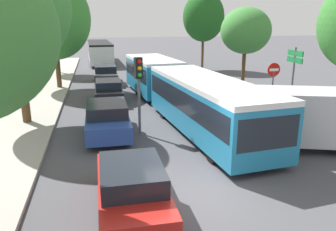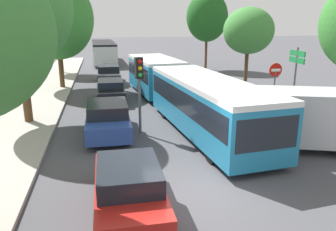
{
  "view_description": "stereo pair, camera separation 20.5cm",
  "coord_description": "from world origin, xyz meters",
  "px_view_note": "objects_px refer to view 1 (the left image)",
  "views": [
    {
      "loc": [
        -2.53,
        -8.2,
        4.84
      ],
      "look_at": [
        0.2,
        4.18,
        1.2
      ],
      "focal_mm": 35.0,
      "sensor_mm": 36.0,
      "label": 1
    },
    {
      "loc": [
        -2.33,
        -8.24,
        4.84
      ],
      "look_at": [
        0.2,
        4.18,
        1.2
      ],
      "focal_mm": 35.0,
      "sensor_mm": 36.0,
      "label": 2
    }
  ],
  "objects_px": {
    "queued_car_red": "(132,188)",
    "tree_right_far": "(204,17)",
    "queued_car_blue": "(107,119)",
    "no_entry_sign": "(273,81)",
    "tree_left_mid": "(13,7)",
    "tree_right_mid": "(246,31)",
    "tree_left_distant": "(55,27)",
    "queued_car_black": "(109,90)",
    "traffic_light": "(139,79)",
    "city_bus_rear": "(100,51)",
    "tree_left_far": "(54,20)",
    "direction_sign_post": "(294,68)",
    "white_van": "(305,117)",
    "articulated_bus": "(179,87)",
    "queued_car_graphite": "(106,74)"
  },
  "relations": [
    {
      "from": "tree_right_mid",
      "to": "tree_right_far",
      "type": "relative_size",
      "value": 0.75
    },
    {
      "from": "traffic_light",
      "to": "tree_right_far",
      "type": "bearing_deg",
      "value": 141.65
    },
    {
      "from": "tree_left_mid",
      "to": "city_bus_rear",
      "type": "bearing_deg",
      "value": 80.87
    },
    {
      "from": "queued_car_black",
      "to": "traffic_light",
      "type": "height_order",
      "value": "traffic_light"
    },
    {
      "from": "city_bus_rear",
      "to": "tree_left_mid",
      "type": "height_order",
      "value": "tree_left_mid"
    },
    {
      "from": "queued_car_red",
      "to": "tree_left_far",
      "type": "xyz_separation_m",
      "value": [
        -3.42,
        17.53,
        4.21
      ]
    },
    {
      "from": "tree_left_distant",
      "to": "tree_right_far",
      "type": "bearing_deg",
      "value": 0.51
    },
    {
      "from": "articulated_bus",
      "to": "city_bus_rear",
      "type": "distance_m",
      "value": 24.68
    },
    {
      "from": "tree_left_distant",
      "to": "traffic_light",
      "type": "bearing_deg",
      "value": -74.54
    },
    {
      "from": "queued_car_red",
      "to": "tree_right_far",
      "type": "distance_m",
      "value": 27.68
    },
    {
      "from": "queued_car_graphite",
      "to": "tree_left_distant",
      "type": "relative_size",
      "value": 0.67
    },
    {
      "from": "city_bus_rear",
      "to": "tree_right_mid",
      "type": "xyz_separation_m",
      "value": [
        9.59,
        -19.88,
        2.8
      ]
    },
    {
      "from": "queued_car_black",
      "to": "articulated_bus",
      "type": "bearing_deg",
      "value": -134.85
    },
    {
      "from": "tree_left_mid",
      "to": "tree_right_far",
      "type": "height_order",
      "value": "tree_left_mid"
    },
    {
      "from": "articulated_bus",
      "to": "tree_left_far",
      "type": "distance_m",
      "value": 11.42
    },
    {
      "from": "articulated_bus",
      "to": "queued_car_black",
      "type": "relative_size",
      "value": 4.32
    },
    {
      "from": "no_entry_sign",
      "to": "tree_left_mid",
      "type": "xyz_separation_m",
      "value": [
        -12.33,
        1.23,
        3.58
      ]
    },
    {
      "from": "city_bus_rear",
      "to": "tree_left_distant",
      "type": "bearing_deg",
      "value": 152.85
    },
    {
      "from": "tree_left_far",
      "to": "tree_left_distant",
      "type": "relative_size",
      "value": 1.27
    },
    {
      "from": "queued_car_blue",
      "to": "no_entry_sign",
      "type": "xyz_separation_m",
      "value": [
        8.55,
        1.23,
        1.12
      ]
    },
    {
      "from": "no_entry_sign",
      "to": "tree_left_far",
      "type": "distance_m",
      "value": 15.6
    },
    {
      "from": "city_bus_rear",
      "to": "queued_car_black",
      "type": "bearing_deg",
      "value": 178.88
    },
    {
      "from": "queued_car_red",
      "to": "no_entry_sign",
      "type": "xyz_separation_m",
      "value": [
        8.18,
        7.55,
        1.17
      ]
    },
    {
      "from": "queued_car_black",
      "to": "tree_right_far",
      "type": "relative_size",
      "value": 0.5
    },
    {
      "from": "queued_car_graphite",
      "to": "tree_left_far",
      "type": "height_order",
      "value": "tree_left_far"
    },
    {
      "from": "tree_left_mid",
      "to": "tree_right_mid",
      "type": "relative_size",
      "value": 1.4
    },
    {
      "from": "white_van",
      "to": "tree_left_mid",
      "type": "height_order",
      "value": "tree_left_mid"
    },
    {
      "from": "queued_car_blue",
      "to": "no_entry_sign",
      "type": "height_order",
      "value": "no_entry_sign"
    },
    {
      "from": "articulated_bus",
      "to": "no_entry_sign",
      "type": "xyz_separation_m",
      "value": [
        4.59,
        -1.67,
        0.45
      ]
    },
    {
      "from": "traffic_light",
      "to": "direction_sign_post",
      "type": "relative_size",
      "value": 0.94
    },
    {
      "from": "direction_sign_post",
      "to": "tree_left_mid",
      "type": "relative_size",
      "value": 0.44
    },
    {
      "from": "queued_car_red",
      "to": "white_van",
      "type": "xyz_separation_m",
      "value": [
        7.15,
        3.19,
        0.54
      ]
    },
    {
      "from": "queued_car_red",
      "to": "tree_right_mid",
      "type": "xyz_separation_m",
      "value": [
        9.44,
        13.74,
        3.53
      ]
    },
    {
      "from": "white_van",
      "to": "direction_sign_post",
      "type": "relative_size",
      "value": 1.49
    },
    {
      "from": "city_bus_rear",
      "to": "tree_left_mid",
      "type": "distance_m",
      "value": 25.48
    },
    {
      "from": "city_bus_rear",
      "to": "direction_sign_post",
      "type": "bearing_deg",
      "value": -161.8
    },
    {
      "from": "queued_car_graphite",
      "to": "tree_left_mid",
      "type": "bearing_deg",
      "value": 158.6
    },
    {
      "from": "no_entry_sign",
      "to": "queued_car_black",
      "type": "bearing_deg",
      "value": -122.89
    },
    {
      "from": "direction_sign_post",
      "to": "tree_left_distant",
      "type": "xyz_separation_m",
      "value": [
        -13.43,
        17.78,
        1.84
      ]
    },
    {
      "from": "direction_sign_post",
      "to": "tree_left_mid",
      "type": "bearing_deg",
      "value": -3.22
    },
    {
      "from": "articulated_bus",
      "to": "white_van",
      "type": "height_order",
      "value": "articulated_bus"
    },
    {
      "from": "tree_right_mid",
      "to": "queued_car_graphite",
      "type": "bearing_deg",
      "value": 149.61
    },
    {
      "from": "queued_car_black",
      "to": "queued_car_graphite",
      "type": "bearing_deg",
      "value": -0.16
    },
    {
      "from": "queued_car_black",
      "to": "tree_right_far",
      "type": "distance_m",
      "value": 16.77
    },
    {
      "from": "traffic_light",
      "to": "tree_left_far",
      "type": "relative_size",
      "value": 0.43
    },
    {
      "from": "city_bus_rear",
      "to": "white_van",
      "type": "relative_size",
      "value": 2.16
    },
    {
      "from": "traffic_light",
      "to": "no_entry_sign",
      "type": "bearing_deg",
      "value": 88.16
    },
    {
      "from": "no_entry_sign",
      "to": "tree_left_far",
      "type": "bearing_deg",
      "value": -130.69
    },
    {
      "from": "no_entry_sign",
      "to": "direction_sign_post",
      "type": "bearing_deg",
      "value": 81.95
    },
    {
      "from": "articulated_bus",
      "to": "queued_car_graphite",
      "type": "bearing_deg",
      "value": -165.98
    }
  ]
}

